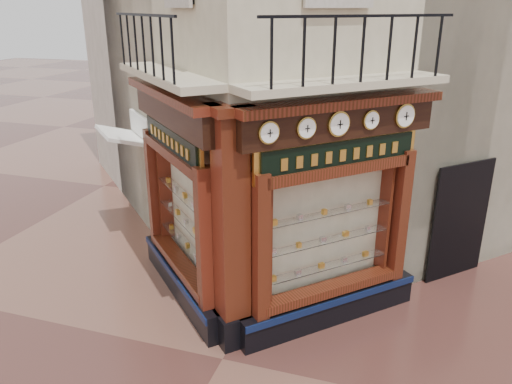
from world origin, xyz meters
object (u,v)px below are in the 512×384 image
at_px(clock_e, 405,116).
at_px(awning, 131,234).
at_px(signboard_right, 340,154).
at_px(clock_d, 371,120).
at_px(signboard_left, 172,140).
at_px(clock_a, 269,133).
at_px(clock_b, 306,128).
at_px(corner_pilaster, 231,235).
at_px(clock_c, 339,124).

xyz_separation_m(clock_e, awning, (-6.21, 1.39, -3.62)).
bearing_deg(signboard_right, clock_d, -13.32).
distance_m(clock_e, signboard_left, 3.93).
xyz_separation_m(clock_a, awning, (-4.45, 3.16, -3.62)).
relative_size(clock_a, clock_d, 1.07).
bearing_deg(awning, clock_d, -153.19).
bearing_deg(signboard_left, signboard_right, -135.00).
height_order(signboard_left, signboard_right, signboard_right).
xyz_separation_m(awning, signboard_left, (2.39, -2.13, 3.10)).
distance_m(clock_a, awning, 6.54).
bearing_deg(signboard_right, clock_b, -171.28).
relative_size(clock_a, clock_e, 0.82).
bearing_deg(clock_e, awning, 122.38).
bearing_deg(awning, corner_pilaster, -174.23).
relative_size(clock_a, awning, 0.22).
bearing_deg(clock_d, clock_e, 0.00).
distance_m(clock_c, clock_d, 0.61).
relative_size(corner_pilaster, clock_d, 12.98).
bearing_deg(signboard_right, clock_e, -5.45).
xyz_separation_m(signboard_left, signboard_right, (2.92, 0.00, -0.00)).
height_order(clock_b, clock_e, clock_e).
relative_size(clock_a, signboard_right, 0.15).
bearing_deg(clock_a, awning, 99.62).
bearing_deg(corner_pilaster, clock_e, -8.35).
bearing_deg(clock_d, clock_c, 180.00).
height_order(corner_pilaster, signboard_right, corner_pilaster).
bearing_deg(clock_c, awning, 111.39).
distance_m(awning, signboard_left, 4.46).
distance_m(clock_c, signboard_left, 2.95).
bearing_deg(awning, signboard_right, -156.86).
bearing_deg(clock_b, signboard_right, 8.72).
xyz_separation_m(corner_pilaster, signboard_right, (1.46, 1.01, 1.15)).
bearing_deg(clock_c, clock_e, -0.00).
xyz_separation_m(clock_e, signboard_right, (-0.90, -0.74, -0.52)).
bearing_deg(corner_pilaster, signboard_left, 100.25).
distance_m(clock_a, clock_e, 2.50).
xyz_separation_m(clock_b, signboard_left, (-2.49, 0.59, -0.52)).
xyz_separation_m(corner_pilaster, awning, (-3.85, 3.15, -1.95)).
bearing_deg(clock_e, signboard_left, 145.98).
relative_size(clock_d, clock_e, 0.77).
distance_m(corner_pilaster, awning, 5.34).
distance_m(clock_a, signboard_left, 2.35).
relative_size(corner_pilaster, clock_a, 12.12).
bearing_deg(signboard_left, awning, 3.28).
xyz_separation_m(clock_d, awning, (-5.72, 1.88, -3.62)).
xyz_separation_m(clock_a, clock_d, (1.28, 1.28, 0.00)).
xyz_separation_m(clock_a, clock_b, (0.44, 0.44, 0.00)).
relative_size(clock_d, awning, 0.20).
bearing_deg(clock_a, clock_c, 0.00).
distance_m(corner_pilaster, clock_b, 2.01).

